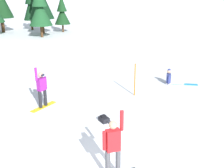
{
  "coord_description": "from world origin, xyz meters",
  "views": [
    {
      "loc": [
        0.12,
        -8.06,
        5.26
      ],
      "look_at": [
        0.55,
        4.1,
        1.0
      ],
      "focal_mm": 43.24,
      "sensor_mm": 36.0,
      "label": 1
    }
  ],
  "objects_px": {
    "backpack_black": "(104,119)",
    "pine_tree_short": "(40,8)",
    "pine_tree_broad": "(30,5)",
    "snowboarder_midground": "(42,88)",
    "snowboarder_background": "(172,79)",
    "pine_tree_leaning": "(62,12)",
    "snowboarder_foreground": "(113,147)",
    "trail_marker_pole": "(135,80)"
  },
  "relations": [
    {
      "from": "pine_tree_broad",
      "to": "backpack_black",
      "type": "bearing_deg",
      "value": -70.81
    },
    {
      "from": "snowboarder_midground",
      "to": "snowboarder_background",
      "type": "height_order",
      "value": "snowboarder_midground"
    },
    {
      "from": "snowboarder_midground",
      "to": "snowboarder_background",
      "type": "bearing_deg",
      "value": 24.17
    },
    {
      "from": "backpack_black",
      "to": "pine_tree_broad",
      "type": "xyz_separation_m",
      "value": [
        -9.79,
        28.12,
        3.17
      ]
    },
    {
      "from": "backpack_black",
      "to": "pine_tree_short",
      "type": "relative_size",
      "value": 0.09
    },
    {
      "from": "snowboarder_foreground",
      "to": "backpack_black",
      "type": "xyz_separation_m",
      "value": [
        -0.24,
        3.54,
        -0.89
      ]
    },
    {
      "from": "snowboarder_background",
      "to": "pine_tree_short",
      "type": "distance_m",
      "value": 20.61
    },
    {
      "from": "snowboarder_foreground",
      "to": "pine_tree_leaning",
      "type": "relative_size",
      "value": 0.45
    },
    {
      "from": "snowboarder_foreground",
      "to": "snowboarder_background",
      "type": "relative_size",
      "value": 1.13
    },
    {
      "from": "snowboarder_background",
      "to": "trail_marker_pole",
      "type": "height_order",
      "value": "trail_marker_pole"
    },
    {
      "from": "trail_marker_pole",
      "to": "snowboarder_foreground",
      "type": "bearing_deg",
      "value": -102.05
    },
    {
      "from": "backpack_black",
      "to": "trail_marker_pole",
      "type": "distance_m",
      "value": 3.45
    },
    {
      "from": "pine_tree_broad",
      "to": "pine_tree_leaning",
      "type": "xyz_separation_m",
      "value": [
        4.59,
        -2.31,
        -0.75
      ]
    },
    {
      "from": "backpack_black",
      "to": "pine_tree_broad",
      "type": "bearing_deg",
      "value": 109.19
    },
    {
      "from": "pine_tree_short",
      "to": "pine_tree_leaning",
      "type": "bearing_deg",
      "value": 64.71
    },
    {
      "from": "trail_marker_pole",
      "to": "snowboarder_midground",
      "type": "bearing_deg",
      "value": -163.41
    },
    {
      "from": "snowboarder_background",
      "to": "pine_tree_leaning",
      "type": "distance_m",
      "value": 23.14
    },
    {
      "from": "snowboarder_midground",
      "to": "pine_tree_broad",
      "type": "xyz_separation_m",
      "value": [
        -6.92,
        26.52,
        2.34
      ]
    },
    {
      "from": "snowboarder_midground",
      "to": "pine_tree_short",
      "type": "distance_m",
      "value": 20.74
    },
    {
      "from": "snowboarder_midground",
      "to": "pine_tree_short",
      "type": "bearing_deg",
      "value": 101.88
    },
    {
      "from": "snowboarder_foreground",
      "to": "snowboarder_background",
      "type": "height_order",
      "value": "snowboarder_foreground"
    },
    {
      "from": "snowboarder_midground",
      "to": "backpack_black",
      "type": "distance_m",
      "value": 3.39
    },
    {
      "from": "snowboarder_background",
      "to": "trail_marker_pole",
      "type": "bearing_deg",
      "value": -143.85
    },
    {
      "from": "pine_tree_broad",
      "to": "snowboarder_midground",
      "type": "bearing_deg",
      "value": -75.37
    },
    {
      "from": "snowboarder_foreground",
      "to": "pine_tree_broad",
      "type": "height_order",
      "value": "pine_tree_broad"
    },
    {
      "from": "snowboarder_background",
      "to": "pine_tree_short",
      "type": "bearing_deg",
      "value": 123.13
    },
    {
      "from": "snowboarder_background",
      "to": "backpack_black",
      "type": "relative_size",
      "value": 3.43
    },
    {
      "from": "backpack_black",
      "to": "pine_tree_short",
      "type": "height_order",
      "value": "pine_tree_short"
    },
    {
      "from": "backpack_black",
      "to": "snowboarder_foreground",
      "type": "bearing_deg",
      "value": -86.09
    },
    {
      "from": "snowboarder_foreground",
      "to": "pine_tree_short",
      "type": "relative_size",
      "value": 0.34
    },
    {
      "from": "backpack_black",
      "to": "trail_marker_pole",
      "type": "xyz_separation_m",
      "value": [
        1.63,
        2.95,
        0.75
      ]
    },
    {
      "from": "snowboarder_background",
      "to": "backpack_black",
      "type": "xyz_separation_m",
      "value": [
        -4.03,
        -4.7,
        -0.2
      ]
    },
    {
      "from": "trail_marker_pole",
      "to": "pine_tree_short",
      "type": "height_order",
      "value": "pine_tree_short"
    },
    {
      "from": "snowboarder_foreground",
      "to": "pine_tree_broad",
      "type": "xyz_separation_m",
      "value": [
        -10.03,
        31.66,
        2.27
      ]
    },
    {
      "from": "pine_tree_short",
      "to": "snowboarder_background",
      "type": "bearing_deg",
      "value": -56.87
    },
    {
      "from": "snowboarder_background",
      "to": "pine_tree_leaning",
      "type": "xyz_separation_m",
      "value": [
        -9.23,
        21.11,
        2.22
      ]
    },
    {
      "from": "trail_marker_pole",
      "to": "pine_tree_broad",
      "type": "xyz_separation_m",
      "value": [
        -11.41,
        25.18,
        2.42
      ]
    },
    {
      "from": "trail_marker_pole",
      "to": "pine_tree_leaning",
      "type": "relative_size",
      "value": 0.37
    },
    {
      "from": "pine_tree_short",
      "to": "snowboarder_midground",
      "type": "bearing_deg",
      "value": -78.12
    },
    {
      "from": "pine_tree_leaning",
      "to": "backpack_black",
      "type": "bearing_deg",
      "value": -78.61
    },
    {
      "from": "snowboarder_midground",
      "to": "pine_tree_short",
      "type": "relative_size",
      "value": 0.32
    },
    {
      "from": "snowboarder_foreground",
      "to": "backpack_black",
      "type": "distance_m",
      "value": 3.66
    }
  ]
}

